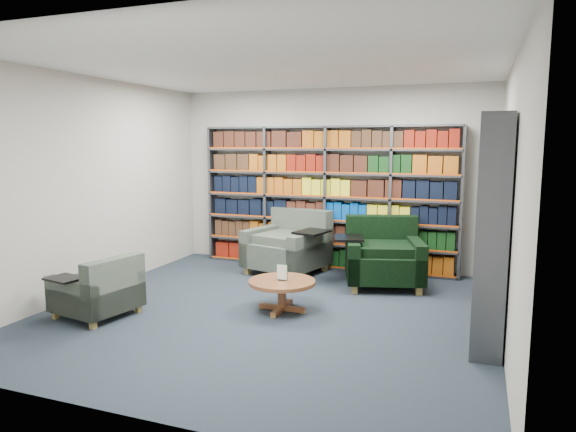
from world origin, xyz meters
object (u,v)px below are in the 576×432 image
(chair_green_right, at_px, (382,258))
(chair_teal_front, at_px, (101,292))
(chair_teal_left, at_px, (291,247))
(coffee_table, at_px, (282,287))

(chair_green_right, bearing_deg, chair_teal_front, -137.57)
(chair_teal_left, distance_m, coffee_table, 1.90)
(coffee_table, bearing_deg, chair_teal_front, -154.00)
(chair_green_right, bearing_deg, coffee_table, -119.05)
(chair_teal_front, relative_size, coffee_table, 1.25)
(chair_teal_left, height_order, coffee_table, chair_teal_left)
(chair_teal_left, height_order, chair_green_right, chair_teal_left)
(chair_teal_left, xyz_separation_m, chair_green_right, (1.44, -0.22, -0.01))
(chair_teal_left, relative_size, chair_teal_front, 1.37)
(chair_green_right, xyz_separation_m, coffee_table, (-0.89, -1.60, -0.08))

